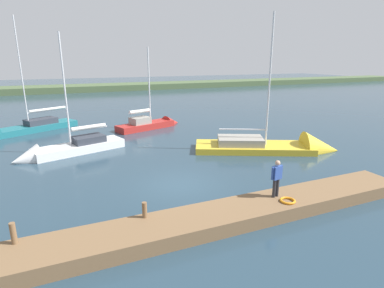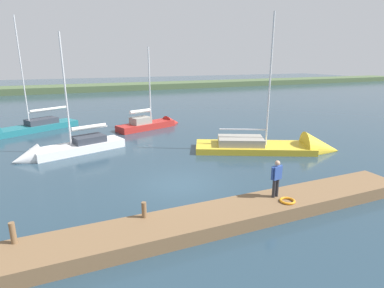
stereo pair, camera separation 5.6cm
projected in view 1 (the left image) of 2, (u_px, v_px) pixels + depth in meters
ground_plane at (180, 185)px, 16.18m from camera, size 200.00×200.00×0.00m
far_shoreline at (87, 91)px, 63.94m from camera, size 180.00×8.00×2.40m
dock_pier at (219, 218)px, 12.23m from camera, size 18.94×1.98×0.58m
mooring_post_near at (13, 233)px, 9.93m from camera, size 0.19×0.19×0.74m
mooring_post_far at (145, 210)px, 11.60m from camera, size 0.19×0.19×0.62m
life_ring_buoy at (288, 201)px, 12.94m from camera, size 0.66×0.66×0.10m
sailboat_far_right at (153, 125)px, 29.62m from camera, size 6.97×3.83×8.21m
sailboat_far_left at (65, 151)px, 21.23m from camera, size 7.66×3.96×8.89m
sailboat_near_dock at (283, 149)px, 22.15m from camera, size 10.39×6.82×10.69m
sailboat_inner_slip at (22, 131)px, 27.46m from camera, size 8.67×5.99×10.95m
person_on_dock at (277, 176)px, 13.18m from camera, size 0.63×0.30×1.67m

